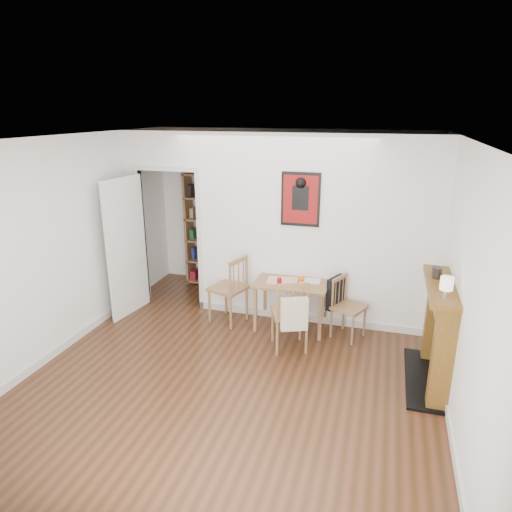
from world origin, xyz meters
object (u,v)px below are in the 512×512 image
(dining_table, at_px, (292,288))
(mantel_lamp, at_px, (447,285))
(chair_right, at_px, (348,307))
(chair_left, at_px, (228,289))
(ceramic_jar_a, at_px, (437,273))
(chair_front, at_px, (290,313))
(bookshelf, at_px, (210,230))
(ceramic_jar_b, at_px, (436,271))
(orange_fruit, at_px, (301,279))
(red_glass, at_px, (279,281))
(notebook, at_px, (310,281))
(fireplace, at_px, (440,331))

(dining_table, relative_size, mantel_lamp, 4.93)
(chair_right, distance_m, mantel_lamp, 1.75)
(chair_left, relative_size, ceramic_jar_a, 8.38)
(chair_left, distance_m, chair_front, 1.12)
(dining_table, height_order, chair_left, chair_left)
(dining_table, xyz_separation_m, ceramic_jar_a, (1.72, -0.70, 0.63))
(chair_right, bearing_deg, chair_left, -179.87)
(chair_right, relative_size, bookshelf, 0.43)
(ceramic_jar_b, bearing_deg, orange_fruit, 158.55)
(chair_left, bearing_deg, orange_fruit, 5.35)
(orange_fruit, bearing_deg, bookshelf, 145.73)
(chair_right, height_order, ceramic_jar_b, ceramic_jar_b)
(ceramic_jar_b, bearing_deg, chair_front, 179.38)
(chair_front, relative_size, red_glass, 11.30)
(dining_table, xyz_separation_m, red_glass, (-0.15, -0.11, 0.12))
(chair_right, distance_m, ceramic_jar_a, 1.40)
(dining_table, height_order, ceramic_jar_b, ceramic_jar_b)
(chair_front, distance_m, orange_fruit, 0.65)
(dining_table, relative_size, chair_front, 1.05)
(chair_right, relative_size, red_glass, 9.86)
(mantel_lamp, bearing_deg, notebook, 139.46)
(bookshelf, distance_m, fireplace, 4.08)
(fireplace, relative_size, red_glass, 15.06)
(dining_table, distance_m, chair_front, 0.59)
(dining_table, relative_size, fireplace, 0.78)
(orange_fruit, xyz_separation_m, ceramic_jar_b, (1.59, -0.62, 0.49))
(dining_table, xyz_separation_m, chair_left, (-0.89, -0.06, -0.10))
(chair_front, height_order, fireplace, fireplace)
(ceramic_jar_b, bearing_deg, chair_left, 168.52)
(dining_table, relative_size, red_glass, 11.82)
(chair_front, height_order, notebook, chair_front)
(chair_front, relative_size, notebook, 3.42)
(ceramic_jar_a, bearing_deg, dining_table, 157.77)
(chair_left, distance_m, ceramic_jar_a, 2.79)
(chair_left, bearing_deg, bookshelf, 120.60)
(chair_left, xyz_separation_m, mantel_lamp, (2.65, -1.16, 0.80))
(ceramic_jar_a, bearing_deg, notebook, 151.93)
(chair_front, distance_m, ceramic_jar_a, 1.79)
(chair_left, xyz_separation_m, chair_front, (0.99, -0.51, -0.01))
(red_glass, bearing_deg, bookshelf, 138.03)
(ceramic_jar_b, bearing_deg, notebook, 155.41)
(fireplace, distance_m, red_glass, 2.08)
(dining_table, distance_m, notebook, 0.26)
(chair_right, bearing_deg, bookshelf, 151.60)
(chair_left, relative_size, fireplace, 0.78)
(notebook, xyz_separation_m, mantel_lamp, (1.53, -1.30, 0.61))
(fireplace, relative_size, mantel_lamp, 6.29)
(chair_front, height_order, ceramic_jar_a, ceramic_jar_a)
(bookshelf, height_order, mantel_lamp, bookshelf)
(notebook, bearing_deg, bookshelf, 148.41)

